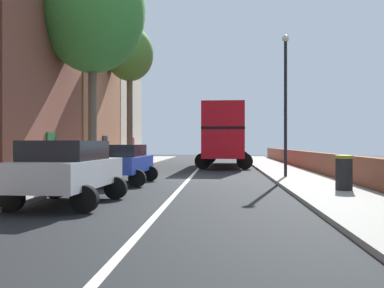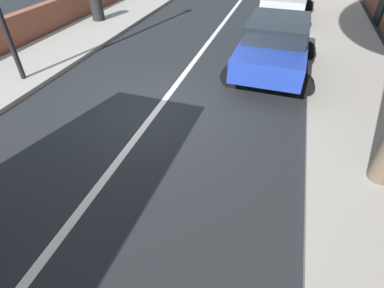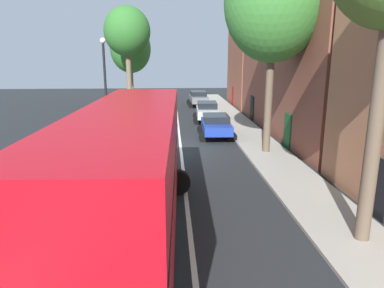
% 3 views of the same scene
% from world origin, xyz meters
% --- Properties ---
extents(ground_plane, '(84.00, 84.00, 0.00)m').
position_xyz_m(ground_plane, '(0.00, 0.00, 0.00)').
color(ground_plane, black).
extents(road_centre_line, '(0.16, 54.00, 0.01)m').
position_xyz_m(road_centre_line, '(0.00, 0.00, 0.00)').
color(road_centre_line, silver).
rests_on(road_centre_line, ground).
extents(sidewalk_left, '(2.60, 60.00, 0.12)m').
position_xyz_m(sidewalk_left, '(-4.90, 0.00, 0.06)').
color(sidewalk_left, '#9E998E').
rests_on(sidewalk_left, ground).
extents(sidewalk_right, '(2.60, 60.00, 0.12)m').
position_xyz_m(sidewalk_right, '(4.90, 0.00, 0.06)').
color(sidewalk_right, '#9E998E').
rests_on(sidewalk_right, ground).
extents(terraced_houses_left, '(4.07, 47.62, 9.50)m').
position_xyz_m(terraced_houses_left, '(-8.50, -0.35, 4.52)').
color(terraced_houses_left, brown).
rests_on(terraced_houses_left, ground).
extents(boundary_wall_right, '(0.36, 54.00, 1.12)m').
position_xyz_m(boundary_wall_right, '(6.45, 0.00, 0.56)').
color(boundary_wall_right, brown).
rests_on(boundary_wall_right, ground).
extents(double_decker_bus, '(3.80, 11.44, 4.06)m').
position_xyz_m(double_decker_bus, '(1.70, 10.93, 2.36)').
color(double_decker_bus, red).
rests_on(double_decker_bus, ground).
extents(parked_car_blue_left_0, '(2.58, 4.18, 1.54)m').
position_xyz_m(parked_car_blue_left_0, '(-2.50, -3.05, 0.90)').
color(parked_car_blue_left_0, '#1E389E').
rests_on(parked_car_blue_left_0, ground).
extents(parked_car_silver_left_2, '(2.54, 4.19, 1.66)m').
position_xyz_m(parked_car_silver_left_2, '(-2.50, -9.09, 0.95)').
color(parked_car_silver_left_2, '#B7BABF').
rests_on(parked_car_silver_left_2, ground).
extents(street_tree_left_0, '(5.19, 5.19, 11.17)m').
position_xyz_m(street_tree_left_0, '(-4.87, 1.20, 8.14)').
color(street_tree_left_0, brown).
rests_on(street_tree_left_0, sidewalk_left).
extents(street_tree_left_2, '(3.41, 3.41, 9.81)m').
position_xyz_m(street_tree_left_2, '(-5.10, 11.23, 7.87)').
color(street_tree_left_2, brown).
rests_on(street_tree_left_2, sidewalk_left).
extents(lamppost_right, '(0.32, 0.32, 6.31)m').
position_xyz_m(lamppost_right, '(4.30, -0.23, 3.81)').
color(lamppost_right, black).
rests_on(lamppost_right, sidewalk_right).
extents(litter_bin_right, '(0.55, 0.55, 1.10)m').
position_xyz_m(litter_bin_right, '(5.30, -6.02, 0.67)').
color(litter_bin_right, black).
rests_on(litter_bin_right, sidewalk_right).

